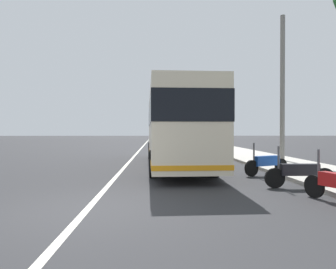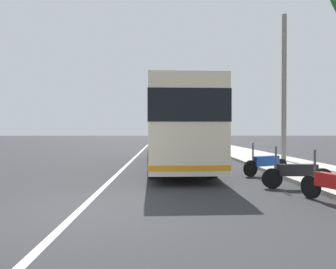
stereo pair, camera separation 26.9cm
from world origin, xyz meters
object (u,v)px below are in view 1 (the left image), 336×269
Objects in this scene: car_behind_bus at (169,139)px; car_oncoming at (164,137)px; car_side_street at (160,137)px; coach_bus at (174,125)px; motorcycle_nearest_curb at (267,163)px; utility_pole at (282,89)px; car_ahead_same_lane at (164,138)px; motorcycle_by_tree at (299,173)px.

car_behind_bus is 10.05m from car_oncoming.
car_oncoming is (10.03, 0.50, 0.05)m from car_behind_bus.
coach_bus is at bearing -177.29° from car_side_street.
car_oncoming reaches higher than car_side_street.
car_oncoming is (33.83, -0.31, -1.26)m from coach_bus.
car_behind_bus reaches higher than motorcycle_nearest_curb.
utility_pole is at bearing -168.84° from car_side_street.
car_ahead_same_lane is at bearing -2.08° from coach_bus.
car_ahead_same_lane is (28.75, -0.18, -1.26)m from coach_bus.
motorcycle_nearest_curb is at bearing -173.18° from car_ahead_same_lane.
coach_bus is 5.08m from motorcycle_nearest_curb.
motorcycle_nearest_curb is at bearing -175.35° from car_behind_bus.
car_ahead_same_lane reaches higher than car_side_street.
car_side_street is (40.39, 0.11, -1.28)m from coach_bus.
utility_pole is (4.50, -2.52, 3.47)m from motorcycle_nearest_curb.
utility_pole is (0.97, -5.86, 1.96)m from coach_bus.
coach_bus is 2.72× the size of car_behind_bus.
car_behind_bus is at bearing -174.27° from car_side_street.
coach_bus is 28.78m from car_ahead_same_lane.
motorcycle_by_tree is 8.34m from utility_pole.
motorcycle_nearest_curb is 0.25× the size of utility_pole.
coach_bus is at bearing -70.70° from motorcycle_nearest_curb.
car_oncoming is (-6.56, -0.42, 0.02)m from car_side_street.
car_oncoming is (5.08, -0.14, -0.00)m from car_ahead_same_lane.
coach_bus reaches higher than car_behind_bus.
motorcycle_nearest_curb is at bearing -172.96° from car_side_street.
car_side_street is 6.57m from car_oncoming.
utility_pole is (7.14, -2.51, 3.48)m from motorcycle_by_tree.
car_side_street is at bearing 2.63° from car_ahead_same_lane.
coach_bus is 7.18m from motorcycle_by_tree.
motorcycle_nearest_curb is 37.49m from car_oncoming.
utility_pole reaches higher than coach_bus.
motorcycle_nearest_curb is 0.42× the size of car_side_street.
utility_pole reaches higher than motorcycle_nearest_curb.
utility_pole reaches higher than car_behind_bus.
car_oncoming is at bearing 2.22° from car_behind_bus.
motorcycle_by_tree is at bearing 66.10° from motorcycle_nearest_curb.
motorcycle_nearest_curb is (2.64, 0.01, 0.01)m from motorcycle_by_tree.
car_oncoming is 0.56× the size of utility_pole.
motorcycle_nearest_curb is (-3.53, -3.34, -1.51)m from coach_bus.
motorcycle_by_tree is 40.12m from car_oncoming.
utility_pole is at bearing -143.34° from motorcycle_nearest_curb.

